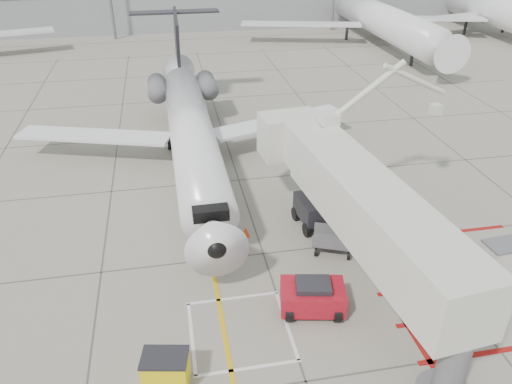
{
  "coord_description": "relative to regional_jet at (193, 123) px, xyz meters",
  "views": [
    {
      "loc": [
        -4.15,
        -16.0,
        15.36
      ],
      "look_at": [
        0.0,
        6.0,
        2.5
      ],
      "focal_mm": 35.0,
      "sensor_mm": 36.0,
      "label": 1
    }
  ],
  "objects": [
    {
      "name": "ground_plane",
      "position": [
        2.66,
        -12.39,
        -4.01
      ],
      "size": [
        260.0,
        260.0,
        0.0
      ],
      "primitive_type": "plane",
      "color": "gray",
      "rests_on": "ground"
    },
    {
      "name": "regional_jet",
      "position": [
        0.0,
        0.0,
        0.0
      ],
      "size": [
        24.5,
        30.78,
        8.02
      ],
      "primitive_type": null,
      "rotation": [
        0.0,
        0.0,
        0.01
      ],
      "color": "white",
      "rests_on": "ground_plane"
    },
    {
      "name": "jet_bridge",
      "position": [
        6.72,
        -11.89,
        -0.45
      ],
      "size": [
        10.29,
        18.59,
        7.12
      ],
      "primitive_type": null,
      "rotation": [
        0.0,
        0.0,
        0.11
      ],
      "color": "silver",
      "rests_on": "ground_plane"
    },
    {
      "name": "pushback_tug",
      "position": [
        3.95,
        -12.74,
        -3.21
      ],
      "size": [
        3.02,
        2.21,
        1.6
      ],
      "primitive_type": null,
      "rotation": [
        0.0,
        0.0,
        -0.2
      ],
      "color": "#A5101F",
      "rests_on": "ground_plane"
    },
    {
      "name": "spill_bin",
      "position": [
        -2.4,
        -15.51,
        -3.3
      ],
      "size": [
        1.8,
        1.37,
        1.41
      ],
      "primitive_type": null,
      "rotation": [
        0.0,
        0.0,
        -0.19
      ],
      "color": "yellow",
      "rests_on": "ground_plane"
    },
    {
      "name": "baggage_cart",
      "position": [
        6.18,
        -8.86,
        -3.36
      ],
      "size": [
        2.4,
        1.98,
        1.3
      ],
      "primitive_type": null,
      "rotation": [
        0.0,
        0.0,
        -0.38
      ],
      "color": "#57575C",
      "rests_on": "ground_plane"
    },
    {
      "name": "ground_power_unit",
      "position": [
        13.65,
        -11.94,
        -3.17
      ],
      "size": [
        2.21,
        1.4,
        1.68
      ],
      "primitive_type": null,
      "rotation": [
        0.0,
        0.0,
        0.08
      ],
      "color": "silver",
      "rests_on": "ground_plane"
    },
    {
      "name": "cone_nose",
      "position": [
        -0.42,
        -4.88,
        -3.76
      ],
      "size": [
        0.36,
        0.36,
        0.5
      ],
      "primitive_type": "cone",
      "color": "orange",
      "rests_on": "ground_plane"
    },
    {
      "name": "cone_side",
      "position": [
        2.05,
        -6.66,
        -3.73
      ],
      "size": [
        0.4,
        0.4,
        0.56
      ],
      "primitive_type": "cone",
      "color": "red",
      "rests_on": "ground_plane"
    }
  ]
}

